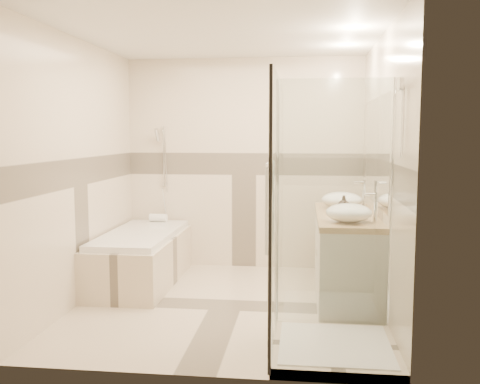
# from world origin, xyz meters

# --- Properties ---
(room) EXTENTS (2.82, 3.02, 2.52)m
(room) POSITION_xyz_m (0.06, 0.01, 1.26)
(room) COLOR #C3B29B
(room) RESTS_ON ground
(bathtub) EXTENTS (0.75, 1.70, 0.56)m
(bathtub) POSITION_xyz_m (-1.02, 0.65, 0.31)
(bathtub) COLOR beige
(bathtub) RESTS_ON ground
(vanity) EXTENTS (0.58, 1.62, 0.85)m
(vanity) POSITION_xyz_m (1.12, 0.30, 0.43)
(vanity) COLOR silver
(vanity) RESTS_ON ground
(shower_enclosure) EXTENTS (0.96, 0.93, 2.04)m
(shower_enclosure) POSITION_xyz_m (0.83, -0.97, 0.51)
(shower_enclosure) COLOR beige
(shower_enclosure) RESTS_ON ground
(vessel_sink_near) EXTENTS (0.41, 0.41, 0.16)m
(vessel_sink_near) POSITION_xyz_m (1.10, 0.70, 0.93)
(vessel_sink_near) COLOR white
(vessel_sink_near) RESTS_ON vanity
(vessel_sink_far) EXTENTS (0.40, 0.40, 0.16)m
(vessel_sink_far) POSITION_xyz_m (1.10, -0.19, 0.93)
(vessel_sink_far) COLOR white
(vessel_sink_far) RESTS_ON vanity
(faucet_near) EXTENTS (0.12, 0.03, 0.28)m
(faucet_near) POSITION_xyz_m (1.32, 0.70, 1.02)
(faucet_near) COLOR silver
(faucet_near) RESTS_ON vanity
(faucet_far) EXTENTS (0.11, 0.03, 0.26)m
(faucet_far) POSITION_xyz_m (1.32, -0.19, 1.00)
(faucet_far) COLOR silver
(faucet_far) RESTS_ON vanity
(amenity_bottle_a) EXTENTS (0.09, 0.09, 0.15)m
(amenity_bottle_a) POSITION_xyz_m (1.10, 0.25, 0.92)
(amenity_bottle_a) COLOR black
(amenity_bottle_a) RESTS_ON vanity
(amenity_bottle_b) EXTENTS (0.16, 0.16, 0.16)m
(amenity_bottle_b) POSITION_xyz_m (1.10, 0.42, 0.93)
(amenity_bottle_b) COLOR black
(amenity_bottle_b) RESTS_ON vanity
(folded_towels) EXTENTS (0.18, 0.25, 0.07)m
(folded_towels) POSITION_xyz_m (1.10, 0.98, 0.89)
(folded_towels) COLOR white
(folded_towels) RESTS_ON vanity
(rolled_towel) EXTENTS (0.21, 0.09, 0.09)m
(rolled_towel) POSITION_xyz_m (-1.02, 1.33, 0.61)
(rolled_towel) COLOR white
(rolled_towel) RESTS_ON bathtub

